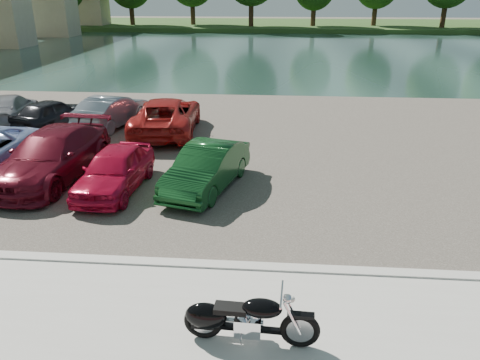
% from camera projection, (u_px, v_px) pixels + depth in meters
% --- Properties ---
extents(ground, '(200.00, 200.00, 0.00)m').
position_uv_depth(ground, '(204.00, 330.00, 8.46)').
color(ground, '#595447').
rests_on(ground, ground).
extents(kerb, '(60.00, 0.30, 0.14)m').
position_uv_depth(kerb, '(217.00, 266.00, 10.28)').
color(kerb, '#B7B3AC').
rests_on(kerb, ground).
extents(parking_lot, '(60.00, 18.00, 0.04)m').
position_uv_depth(parking_lot, '(246.00, 143.00, 18.60)').
color(parking_lot, '#3C3830').
rests_on(parking_lot, ground).
extents(river, '(120.00, 40.00, 0.00)m').
position_uv_depth(river, '(267.00, 52.00, 45.34)').
color(river, '#1B312C').
rests_on(river, ground).
extents(far_bank, '(120.00, 24.00, 0.60)m').
position_uv_depth(far_bank, '(272.00, 25.00, 74.72)').
color(far_bank, '#234217').
rests_on(far_bank, ground).
extents(motorcycle, '(2.33, 0.75, 1.05)m').
position_uv_depth(motorcycle, '(238.00, 319.00, 7.91)').
color(motorcycle, black).
rests_on(motorcycle, promenade).
extents(car_3, '(2.59, 5.44, 1.53)m').
position_uv_depth(car_3, '(52.00, 156.00, 14.86)').
color(car_3, '#5D0D1B').
rests_on(car_3, parking_lot).
extents(car_4, '(1.74, 3.93, 1.31)m').
position_uv_depth(car_4, '(115.00, 170.00, 14.00)').
color(car_4, '#B30B2E').
rests_on(car_4, parking_lot).
extents(car_5, '(2.42, 4.30, 1.34)m').
position_uv_depth(car_5, '(207.00, 168.00, 14.13)').
color(car_5, '#113F1A').
rests_on(car_5, parking_lot).
extents(car_7, '(3.02, 4.94, 1.34)m').
position_uv_depth(car_7, '(8.00, 109.00, 20.95)').
color(car_7, gray).
rests_on(car_7, parking_lot).
extents(car_8, '(2.60, 4.05, 1.28)m').
position_uv_depth(car_8, '(51.00, 113.00, 20.40)').
color(car_8, black).
rests_on(car_8, parking_lot).
extents(car_9, '(2.39, 4.42, 1.38)m').
position_uv_depth(car_9, '(112.00, 111.00, 20.60)').
color(car_9, slate).
rests_on(car_9, parking_lot).
extents(car_10, '(2.90, 5.58, 1.50)m').
position_uv_depth(car_10, '(166.00, 116.00, 19.59)').
color(car_10, '#A61D1B').
rests_on(car_10, parking_lot).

